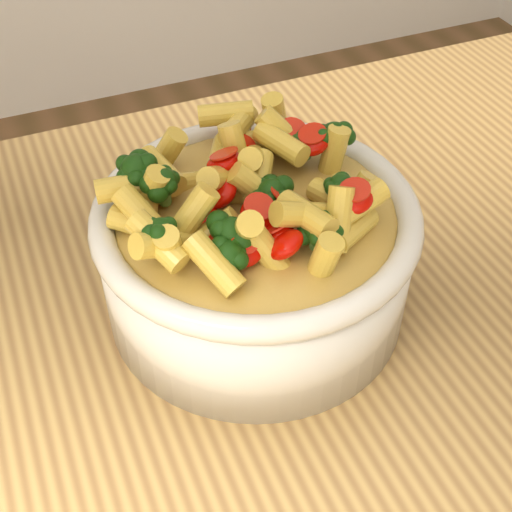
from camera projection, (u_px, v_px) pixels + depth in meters
name	position (u px, v px, depth m)	size (l,w,h in m)	color
table	(212.00, 477.00, 0.58)	(1.20, 0.80, 0.90)	#B0894B
serving_bowl	(256.00, 255.00, 0.55)	(0.24, 0.24, 0.11)	silver
pasta_salad	(256.00, 188.00, 0.51)	(0.19, 0.19, 0.04)	#FFD350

